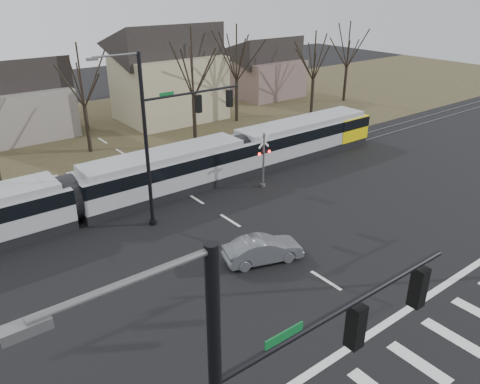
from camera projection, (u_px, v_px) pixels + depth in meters
ground at (358, 300)px, 21.69m from camera, size 140.00×140.00×0.00m
grass_verge at (94, 135)px, 44.83m from camera, size 140.00×28.00×0.01m
crosswalk at (436, 349)px, 18.80m from camera, size 27.00×2.60×0.01m
stop_line at (390, 321)px, 20.39m from camera, size 28.00×0.35×0.01m
lane_dashes at (180, 189)px, 33.26m from camera, size 0.18×30.00×0.01m
rail_pair at (182, 190)px, 33.11m from camera, size 90.00×1.52×0.06m
tram at (163, 172)px, 31.90m from camera, size 40.10×2.98×3.04m
sedan at (263, 249)px, 24.51m from camera, size 3.84×4.99×1.37m
signal_pole_far at (170, 129)px, 27.05m from camera, size 9.28×0.44×10.20m
rail_crossing_signal at (264, 162)px, 32.94m from camera, size 1.08×0.36×4.00m
tree_row at (137, 91)px, 39.54m from camera, size 59.20×7.20×10.00m
house_b at (20, 94)px, 43.32m from camera, size 8.64×7.56×7.65m
house_c at (168, 69)px, 48.39m from camera, size 10.80×8.64×10.10m
house_d at (266, 64)px, 58.67m from camera, size 8.64×7.56×7.65m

